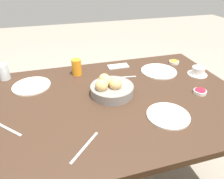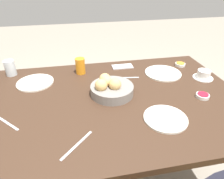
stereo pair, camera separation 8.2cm
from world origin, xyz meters
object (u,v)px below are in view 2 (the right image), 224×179
at_px(bread_basket, 111,88).
at_px(plate_near_right, 35,83).
at_px(spoon_coffee, 128,78).
at_px(knife_silver, 77,145).
at_px(jam_bowl_berry, 203,96).
at_px(cell_phone, 122,67).
at_px(plate_near_left, 163,73).
at_px(coffee_cup, 204,75).
at_px(fork_silver, 6,122).
at_px(juice_glass, 80,66).
at_px(water_tumbler, 10,68).
at_px(plate_far_center, 165,118).
at_px(jam_bowl_honey, 180,64).

height_order(bread_basket, plate_near_right, bread_basket).
bearing_deg(spoon_coffee, bread_basket, 48.62).
distance_m(bread_basket, knife_silver, 0.42).
xyz_separation_m(jam_bowl_berry, knife_silver, (0.71, 0.22, -0.01)).
bearing_deg(cell_phone, knife_silver, 62.70).
distance_m(bread_basket, plate_near_left, 0.44).
bearing_deg(jam_bowl_berry, coffee_cup, -122.83).
height_order(plate_near_right, spoon_coffee, plate_near_right).
distance_m(fork_silver, cell_phone, 0.84).
distance_m(bread_basket, juice_glass, 0.34).
height_order(plate_near_right, cell_phone, plate_near_right).
height_order(water_tumbler, spoon_coffee, water_tumbler).
xyz_separation_m(juice_glass, knife_silver, (0.06, 0.66, -0.05)).
relative_size(juice_glass, spoon_coffee, 0.78).
bearing_deg(cell_phone, juice_glass, 7.70).
height_order(plate_near_left, water_tumbler, water_tumbler).
bearing_deg(plate_near_left, juice_glass, -11.91).
xyz_separation_m(juice_glass, jam_bowl_berry, (-0.65, 0.44, -0.04)).
bearing_deg(coffee_cup, fork_silver, 10.94).
xyz_separation_m(plate_near_right, water_tumbler, (0.17, -0.15, 0.05)).
relative_size(plate_near_left, cell_phone, 1.63).
bearing_deg(juice_glass, cell_phone, -172.30).
distance_m(juice_glass, fork_silver, 0.59).
bearing_deg(juice_glass, jam_bowl_berry, 146.32).
xyz_separation_m(coffee_cup, jam_bowl_berry, (0.13, 0.21, -0.01)).
distance_m(plate_far_center, juice_glass, 0.69).
bearing_deg(fork_silver, water_tumbler, -80.67).
bearing_deg(jam_bowl_honey, coffee_cup, 104.43).
height_order(coffee_cup, jam_bowl_berry, coffee_cup).
distance_m(plate_far_center, cell_phone, 0.62).
relative_size(coffee_cup, knife_silver, 0.90).
xyz_separation_m(water_tumbler, jam_bowl_honey, (-1.20, 0.08, -0.04)).
distance_m(water_tumbler, fork_silver, 0.53).
height_order(juice_glass, fork_silver, juice_glass).
bearing_deg(plate_far_center, fork_silver, -9.20).
height_order(plate_far_center, fork_silver, plate_far_center).
bearing_deg(fork_silver, knife_silver, 147.32).
bearing_deg(jam_bowl_berry, bread_basket, -14.99).
xyz_separation_m(bread_basket, fork_silver, (0.53, 0.15, -0.04)).
bearing_deg(knife_silver, spoon_coffee, -124.25).
bearing_deg(jam_bowl_honey, plate_near_left, 29.11).
distance_m(jam_bowl_berry, jam_bowl_honey, 0.43).
height_order(water_tumbler, jam_bowl_berry, water_tumbler).
xyz_separation_m(plate_near_left, cell_phone, (0.25, -0.16, -0.00)).
height_order(bread_basket, coffee_cup, bread_basket).
xyz_separation_m(plate_near_left, water_tumbler, (1.02, -0.18, 0.05)).
xyz_separation_m(knife_silver, spoon_coffee, (-0.36, -0.53, 0.00)).
bearing_deg(knife_silver, jam_bowl_honey, -140.86).
bearing_deg(plate_near_right, knife_silver, 112.37).
height_order(juice_glass, water_tumbler, juice_glass).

